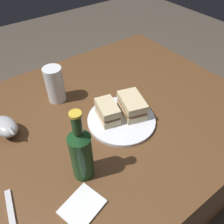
# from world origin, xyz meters

# --- Properties ---
(ground_plane) EXTENTS (6.00, 6.00, 0.00)m
(ground_plane) POSITION_xyz_m (0.00, 0.00, 0.00)
(ground_plane) COLOR #4C4238
(dining_table) EXTENTS (1.19, 0.92, 0.73)m
(dining_table) POSITION_xyz_m (0.00, 0.00, 0.37)
(dining_table) COLOR brown
(dining_table) RESTS_ON ground
(plate) EXTENTS (0.26, 0.26, 0.01)m
(plate) POSITION_xyz_m (-0.04, 0.07, 0.74)
(plate) COLOR white
(plate) RESTS_ON dining_table
(sandwich_half_left) EXTENTS (0.11, 0.14, 0.07)m
(sandwich_half_left) POSITION_xyz_m (-0.09, 0.07, 0.78)
(sandwich_half_left) COLOR beige
(sandwich_half_left) RESTS_ON plate
(sandwich_half_right) EXTENTS (0.09, 0.12, 0.07)m
(sandwich_half_right) POSITION_xyz_m (0.01, 0.04, 0.78)
(sandwich_half_right) COLOR beige
(sandwich_half_right) RESTS_ON plate
(potato_wedge_front) EXTENTS (0.02, 0.05, 0.02)m
(potato_wedge_front) POSITION_xyz_m (-0.06, 0.05, 0.75)
(potato_wedge_front) COLOR #B77F33
(potato_wedge_front) RESTS_ON plate
(potato_wedge_middle) EXTENTS (0.05, 0.04, 0.02)m
(potato_wedge_middle) POSITION_xyz_m (-0.02, 0.00, 0.75)
(potato_wedge_middle) COLOR #B77F33
(potato_wedge_middle) RESTS_ON plate
(potato_wedge_back) EXTENTS (0.02, 0.06, 0.02)m
(potato_wedge_back) POSITION_xyz_m (-0.08, 0.05, 0.76)
(potato_wedge_back) COLOR gold
(potato_wedge_back) RESTS_ON plate
(potato_wedge_left_edge) EXTENTS (0.04, 0.05, 0.02)m
(potato_wedge_left_edge) POSITION_xyz_m (-0.02, 0.01, 0.76)
(potato_wedge_left_edge) COLOR #AD702D
(potato_wedge_left_edge) RESTS_ON plate
(potato_wedge_right_edge) EXTENTS (0.03, 0.05, 0.02)m
(potato_wedge_right_edge) POSITION_xyz_m (-0.03, 0.03, 0.75)
(potato_wedge_right_edge) COLOR gold
(potato_wedge_right_edge) RESTS_ON plate
(potato_wedge_stray) EXTENTS (0.04, 0.04, 0.02)m
(potato_wedge_stray) POSITION_xyz_m (-0.06, 0.05, 0.75)
(potato_wedge_stray) COLOR #AD702D
(potato_wedge_stray) RESTS_ON plate
(pint_glass) EXTENTS (0.07, 0.07, 0.15)m
(pint_glass) POSITION_xyz_m (0.10, -0.19, 0.80)
(pint_glass) COLOR white
(pint_glass) RESTS_ON dining_table
(gravy_boat) EXTENTS (0.09, 0.13, 0.07)m
(gravy_boat) POSITION_xyz_m (0.33, -0.12, 0.77)
(gravy_boat) COLOR #B7B7BC
(gravy_boat) RESTS_ON dining_table
(cider_bottle) EXTENTS (0.07, 0.07, 0.26)m
(cider_bottle) POSITION_xyz_m (0.20, 0.18, 0.84)
(cider_bottle) COLOR #19421E
(cider_bottle) RESTS_ON dining_table
(napkin) EXTENTS (0.13, 0.12, 0.01)m
(napkin) POSITION_xyz_m (0.26, 0.27, 0.74)
(napkin) COLOR white
(napkin) RESTS_ON dining_table
(fork) EXTENTS (0.05, 0.18, 0.01)m
(fork) POSITION_xyz_m (0.42, 0.19, 0.74)
(fork) COLOR silver
(fork) RESTS_ON dining_table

